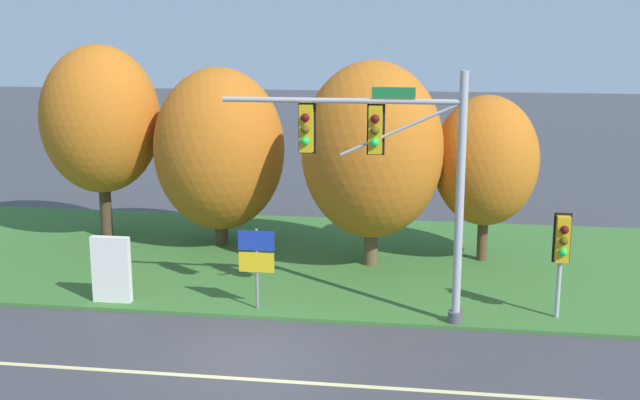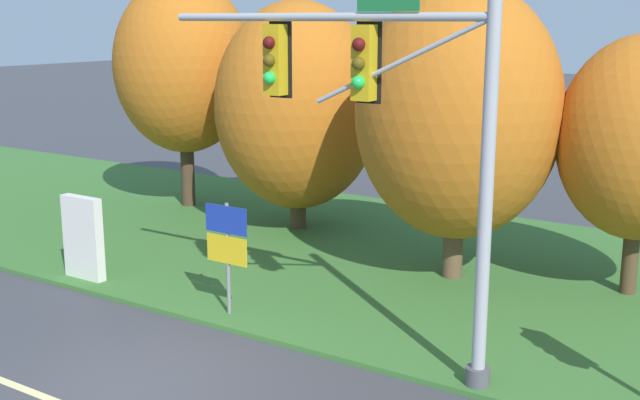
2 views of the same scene
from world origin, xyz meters
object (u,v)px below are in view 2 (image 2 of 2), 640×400
Objects in this scene: route_sign_post at (227,242)px; tree_behind_signpost at (458,112)px; traffic_signal_mast at (388,115)px; tree_nearest_road at (184,66)px; tree_left_of_mast at (297,106)px; info_kiosk at (83,238)px.

tree_behind_signpost is (2.76, 4.66, 2.30)m from route_sign_post.
tree_nearest_road is (-10.94, 7.04, 0.09)m from traffic_signal_mast.
tree_behind_signpost reaches higher than route_sign_post.
tree_nearest_road is 4.60m from tree_left_of_mast.
tree_nearest_road is 1.06× the size of tree_behind_signpost.
traffic_signal_mast reaches higher than route_sign_post.
tree_nearest_road is 8.19m from info_kiosk.
traffic_signal_mast is 9.31m from tree_left_of_mast.
route_sign_post is 0.34× the size of tree_behind_signpost.
tree_left_of_mast is 0.95× the size of tree_behind_signpost.
tree_behind_signpost is at bearing 59.36° from route_sign_post.
route_sign_post is at bearing -120.64° from tree_behind_signpost.
tree_nearest_road reaches higher than tree_left_of_mast.
traffic_signal_mast is 0.99× the size of tree_behind_signpost.
tree_nearest_road is 3.71× the size of info_kiosk.
traffic_signal_mast is 5.05m from tree_behind_signpost.
tree_nearest_road is at bearing 175.31° from tree_left_of_mast.
tree_behind_signpost is 8.86m from info_kiosk.
tree_left_of_mast reaches higher than info_kiosk.
tree_behind_signpost is (10.00, -2.10, -0.57)m from tree_nearest_road.
tree_nearest_road is at bearing 114.12° from info_kiosk.
tree_behind_signpost is (-0.94, 4.94, -0.48)m from traffic_signal_mast.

